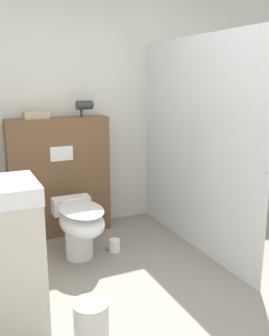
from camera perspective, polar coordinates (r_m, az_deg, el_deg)
name	(u,v)px	position (r m, az deg, el deg)	size (l,w,h in m)	color
ground_plane	(185,324)	(2.66, 7.66, -22.47)	(12.00, 12.00, 0.00)	gray
wall_back	(85,109)	(3.97, -7.49, 8.93)	(8.00, 0.06, 2.50)	silver
partition_panel	(60,177)	(3.82, -11.29, -1.38)	(0.99, 0.23, 1.19)	brown
shower_glass	(194,146)	(3.45, 9.10, 3.35)	(0.04, 1.87, 1.92)	silver
toilet	(80,224)	(3.32, -8.31, -8.48)	(0.37, 0.67, 0.50)	white
sink_vanity	(0,258)	(2.50, -19.84, -12.82)	(0.50, 0.47, 1.10)	beige
hair_drier	(85,105)	(3.76, -7.52, 9.45)	(0.19, 0.09, 0.16)	#2D2D33
folded_towel	(36,115)	(3.67, -14.79, 7.80)	(0.23, 0.14, 0.07)	tan
spare_toilet_roll	(115,245)	(3.53, -3.04, -11.69)	(0.10, 0.10, 0.11)	white
waste_bin	(91,324)	(2.42, -6.60, -22.51)	(0.22, 0.22, 0.28)	silver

